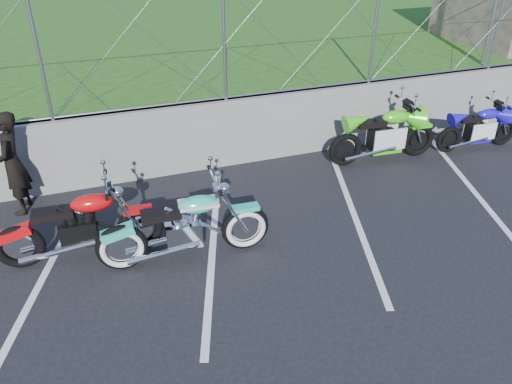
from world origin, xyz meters
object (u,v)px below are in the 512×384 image
object	(u,v)px
naked_orange	(82,228)
sportbike_green	(385,137)
sportbike_blue	(479,130)
person_standing	(13,164)
cruiser_turquoise	(187,229)

from	to	relation	value
naked_orange	sportbike_green	xyz separation A→B (m)	(5.71, 1.28, 0.02)
sportbike_blue	person_standing	world-z (taller)	person_standing
naked_orange	person_standing	xyz separation A→B (m)	(-0.91, 1.68, 0.37)
sportbike_green	person_standing	size ratio (longest dim) A/B	1.32
sportbike_blue	cruiser_turquoise	bearing A→B (deg)	-162.16
cruiser_turquoise	person_standing	size ratio (longest dim) A/B	1.43
sportbike_blue	person_standing	size ratio (longest dim) A/B	1.10
cruiser_turquoise	sportbike_blue	world-z (taller)	cruiser_turquoise
sportbike_green	sportbike_blue	distance (m)	2.14
naked_orange	sportbike_blue	bearing A→B (deg)	11.38
cruiser_turquoise	naked_orange	distance (m)	1.47
naked_orange	sportbike_blue	size ratio (longest dim) A/B	1.22
naked_orange	cruiser_turquoise	bearing A→B (deg)	-17.38
sportbike_blue	person_standing	xyz separation A→B (m)	(-8.75, 0.57, 0.44)
cruiser_turquoise	person_standing	bearing A→B (deg)	139.74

